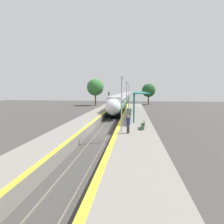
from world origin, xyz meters
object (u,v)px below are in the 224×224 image
object	(u,v)px
train	(125,97)
lamppost_far	(128,94)
platform_bench	(143,124)
railway_signal	(109,100)
lamppost_near	(122,101)
lamppost_mid	(126,96)
person_waiting	(128,124)

from	to	relation	value
train	lamppost_far	xyz separation A→B (m)	(2.37, -31.06, 1.97)
platform_bench	railway_signal	distance (m)	23.13
lamppost_near	platform_bench	bearing A→B (deg)	37.10
lamppost_near	lamppost_mid	bearing A→B (deg)	90.00
train	platform_bench	xyz separation A→B (m)	(4.63, -51.86, -0.74)
person_waiting	lamppost_far	size ratio (longest dim) A/B	0.32
platform_bench	lamppost_near	bearing A→B (deg)	-142.90
platform_bench	lamppost_mid	size ratio (longest dim) A/B	0.30
lamppost_far	railway_signal	bearing A→B (deg)	165.37
railway_signal	train	bearing A→B (deg)	85.57
train	lamppost_near	xyz separation A→B (m)	(2.37, -53.57, 1.97)
person_waiting	railway_signal	bearing A→B (deg)	102.49
lamppost_near	lamppost_mid	size ratio (longest dim) A/B	1.00
platform_bench	person_waiting	bearing A→B (deg)	-125.67
train	railway_signal	distance (m)	29.93
lamppost_mid	person_waiting	bearing A→B (deg)	-86.64
lamppost_near	train	bearing A→B (deg)	92.53
railway_signal	lamppost_near	bearing A→B (deg)	-78.85
platform_bench	lamppost_far	world-z (taller)	lamppost_far
platform_bench	lamppost_far	size ratio (longest dim) A/B	0.30
railway_signal	lamppost_near	distance (m)	24.23
lamppost_near	lamppost_far	distance (m)	22.52
platform_bench	railway_signal	bearing A→B (deg)	107.48
person_waiting	lamppost_mid	world-z (taller)	lamppost_mid
platform_bench	lamppost_mid	bearing A→B (deg)	103.32
platform_bench	railway_signal	xyz separation A→B (m)	(-6.94, 22.03, 1.35)
train	platform_bench	bearing A→B (deg)	-84.90
railway_signal	lamppost_near	size ratio (longest dim) A/B	0.85
person_waiting	lamppost_far	world-z (taller)	lamppost_far
lamppost_far	platform_bench	bearing A→B (deg)	-83.80
platform_bench	lamppost_near	world-z (taller)	lamppost_near
person_waiting	lamppost_near	size ratio (longest dim) A/B	0.32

